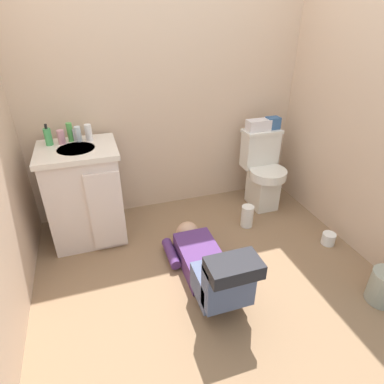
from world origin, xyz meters
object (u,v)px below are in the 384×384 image
Objects in this scene: vanity_cabinet at (85,194)px; bottle_pink at (61,137)px; bottle_clear at (78,134)px; bottle_white at (89,133)px; tissue_box at (258,125)px; paper_towel_roll at (247,216)px; faucet at (75,135)px; bottle_green at (70,132)px; toilet at (263,171)px; toiletry_bag at (273,123)px; person_plumber at (209,266)px; toilet_paper_roll at (328,239)px; soap_dispenser at (48,137)px.

bottle_pink is at bearing 129.43° from vanity_cabinet.
bottle_white reaches higher than bottle_clear.
bottle_pink is at bearing 179.70° from tissue_box.
bottle_white reaches higher than vanity_cabinet.
tissue_box is at bearing 58.12° from paper_towel_roll.
faucet is 0.69× the size of bottle_green.
toilet is 1.83m from bottle_pink.
toiletry_bag is 1.14× the size of bottle_pink.
tissue_box is (0.85, 0.98, 0.62)m from person_plumber.
toilet is 0.91× the size of vanity_cabinet.
person_plumber is (0.76, -0.87, -0.24)m from vanity_cabinet.
bottle_pink is (-0.86, 0.99, 0.70)m from person_plumber.
bottle_pink is at bearing 176.76° from toilet.
toilet_paper_roll is at bearing -71.87° from tissue_box.
faucet is 1.76m from toiletry_bag.
vanity_cabinet is (-1.65, -0.02, 0.05)m from toilet.
person_plumber is 1.44m from tissue_box.
person_plumber is 9.68× the size of toilet_paper_roll.
person_plumber is at bearing -52.38° from bottle_green.
person_plumber is 1.43m from bottle_clear.
bottle_white reaches higher than toilet.
vanity_cabinet is 5.63× the size of bottle_green.
toiletry_bag is (1.76, -0.03, -0.06)m from faucet.
toiletry_bag reaches higher than tissue_box.
bottle_clear is 1.09× the size of toilet_paper_roll.
toilet is 7.50× the size of faucet.
paper_towel_roll is at bearing -18.01° from faucet.
faucet reaches higher than tissue_box.
soap_dispenser is at bearing 178.48° from bottle_pink.
paper_towel_roll is at bearing 139.91° from toilet_paper_roll.
soap_dispenser is at bearing 176.84° from toilet.
faucet is at bearing 165.47° from bottle_clear.
paper_towel_roll is (1.36, -0.44, -0.77)m from faucet.
toilet_paper_roll is at bearing -40.09° from paper_towel_roll.
soap_dispenser reaches higher than paper_towel_roll.
bottle_clear reaches higher than bottle_pink.
faucet is 0.11m from bottle_white.
bottle_green is at bearing 175.24° from toilet.
bottle_green is at bearing 154.64° from toilet_paper_roll.
paper_towel_roll is (1.39, -0.46, -0.79)m from bottle_green.
bottle_white is at bearing -12.73° from faucet.
toilet is 1.77m from bottle_green.
tissue_box is 1.80m from soap_dispenser.
toilet reaches higher than person_plumber.
toilet_paper_roll is at bearing -72.91° from toilet.
bottle_green is at bearing 178.40° from toiletry_bag.
tissue_box is 1.33× the size of soap_dispenser.
person_plumber is 5.23× the size of paper_towel_roll.
toilet is 1.28m from person_plumber.
bottle_white reaches higher than toilet_paper_roll.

